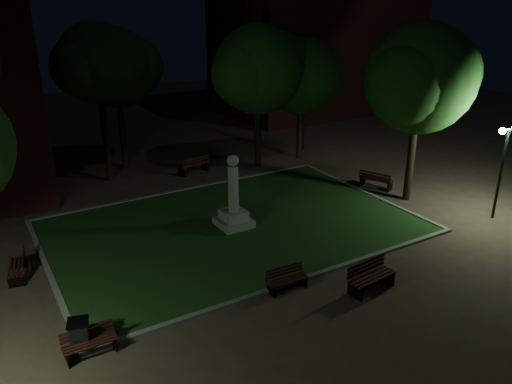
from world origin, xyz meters
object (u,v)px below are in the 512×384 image
at_px(monument, 234,207).
at_px(bench_left_side, 19,267).
at_px(bench_west_near, 90,343).
at_px(bench_near_left, 286,279).
at_px(trash_bin, 80,335).
at_px(bench_near_right, 370,277).
at_px(bench_right_side, 376,180).
at_px(bench_far_side, 194,165).

xyz_separation_m(monument, bench_left_side, (-8.51, 0.30, -0.55)).
bearing_deg(bench_west_near, bench_left_side, 101.32).
xyz_separation_m(bench_near_left, trash_bin, (-6.73, 0.37, 0.12)).
height_order(bench_near_left, bench_near_right, bench_near_right).
relative_size(bench_west_near, bench_right_side, 0.82).
xyz_separation_m(bench_near_right, bench_left_side, (-10.11, 7.01, -0.07)).
bearing_deg(trash_bin, bench_left_side, 100.28).
bearing_deg(bench_near_right, bench_near_left, 143.73).
distance_m(bench_left_side, trash_bin, 5.26).
bearing_deg(bench_right_side, bench_near_left, 96.90).
distance_m(monument, bench_left_side, 8.53).
relative_size(bench_near_left, bench_west_near, 1.00).
bearing_deg(bench_west_near, trash_bin, 121.20).
distance_m(monument, bench_near_left, 5.34).
distance_m(bench_near_right, bench_far_side, 14.10).
distance_m(bench_left_side, bench_right_side, 17.08).
height_order(bench_right_side, trash_bin, trash_bin).
xyz_separation_m(bench_west_near, bench_left_side, (-1.12, 5.48, 0.02)).
distance_m(bench_near_left, bench_left_side, 9.47).
bearing_deg(monument, bench_west_near, -144.99).
xyz_separation_m(bench_far_side, trash_bin, (-9.07, -12.27, 0.03)).
height_order(monument, bench_far_side, monument).
xyz_separation_m(monument, bench_near_right, (1.61, -6.70, -0.49)).
xyz_separation_m(bench_near_left, bench_west_near, (-6.55, 0.07, 0.00)).
xyz_separation_m(bench_left_side, bench_far_side, (10.01, 7.10, 0.06)).
bearing_deg(bench_west_near, bench_near_left, -0.87).
bearing_deg(bench_near_right, trash_bin, 163.35).
bearing_deg(trash_bin, bench_right_side, 17.82).
distance_m(bench_west_near, trash_bin, 0.37).
relative_size(bench_left_side, trash_bin, 1.68).
bearing_deg(monument, bench_left_side, 177.95).
relative_size(bench_near_left, bench_right_side, 0.82).
bearing_deg(trash_bin, monument, 32.77).
relative_size(bench_west_near, bench_far_side, 0.79).
bearing_deg(bench_near_left, monument, 84.09).
bearing_deg(bench_left_side, bench_near_left, 64.32).
distance_m(monument, bench_right_side, 8.59).
height_order(bench_far_side, trash_bin, bench_far_side).
height_order(bench_near_left, bench_far_side, bench_far_side).
distance_m(bench_near_left, bench_west_near, 6.55).
height_order(bench_west_near, bench_left_side, bench_left_side).
bearing_deg(bench_far_side, bench_west_near, 43.30).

